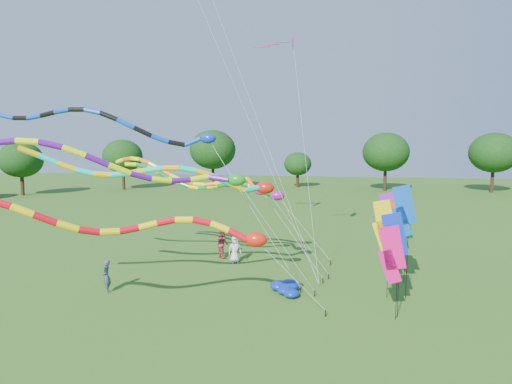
% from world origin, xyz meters
% --- Properties ---
extents(ground, '(160.00, 160.00, 0.00)m').
position_xyz_m(ground, '(0.00, 0.00, 0.00)').
color(ground, '#2A5917').
rests_on(ground, ground).
extents(tree_ring, '(116.95, 121.84, 9.14)m').
position_xyz_m(tree_ring, '(-4.76, 4.73, 5.24)').
color(tree_ring, '#382314').
rests_on(tree_ring, ground).
extents(tube_kite_red, '(12.19, 5.02, 6.07)m').
position_xyz_m(tube_kite_red, '(-3.43, -1.60, 4.06)').
color(tube_kite_red, black).
rests_on(tube_kite_red, ground).
extents(tube_kite_orange, '(12.54, 2.37, 7.05)m').
position_xyz_m(tube_kite_orange, '(-4.06, 6.30, 5.34)').
color(tube_kite_orange, black).
rests_on(tube_kite_orange, ground).
extents(tube_kite_purple, '(14.28, 6.25, 8.14)m').
position_xyz_m(tube_kite_purple, '(-5.22, -0.53, 6.36)').
color(tube_kite_purple, black).
rests_on(tube_kite_purple, ground).
extents(tube_kite_blue, '(14.90, 2.37, 9.60)m').
position_xyz_m(tube_kite_blue, '(-6.77, 1.72, 8.11)').
color(tube_kite_blue, black).
rests_on(tube_kite_blue, ground).
extents(tube_kite_cyan, '(13.71, 5.64, 7.70)m').
position_xyz_m(tube_kite_cyan, '(-4.13, 2.62, 5.71)').
color(tube_kite_cyan, black).
rests_on(tube_kite_cyan, ground).
extents(tube_kite_green, '(12.79, 1.18, 6.67)m').
position_xyz_m(tube_kite_green, '(-3.64, 8.40, 4.75)').
color(tube_kite_green, black).
rests_on(tube_kite_green, ground).
extents(delta_kite_high_c, '(4.17, 5.78, 14.48)m').
position_xyz_m(delta_kite_high_c, '(0.59, 8.97, 13.47)').
color(delta_kite_high_c, black).
rests_on(delta_kite_high_c, ground).
extents(banner_pole_violet, '(1.16, 0.23, 4.58)m').
position_xyz_m(banner_pole_violet, '(6.23, 8.07, 3.31)').
color(banner_pole_violet, black).
rests_on(banner_pole_violet, ground).
extents(banner_pole_orange, '(1.13, 0.43, 4.73)m').
position_xyz_m(banner_pole_orange, '(5.51, 3.52, 3.47)').
color(banner_pole_orange, black).
rests_on(banner_pole_orange, ground).
extents(banner_pole_green, '(1.09, 0.56, 4.23)m').
position_xyz_m(banner_pole_green, '(6.67, 5.93, 2.97)').
color(banner_pole_green, black).
rests_on(banner_pole_green, ground).
extents(banner_pole_magenta_a, '(1.16, 0.25, 4.02)m').
position_xyz_m(banner_pole_magenta_a, '(5.54, 0.84, 2.76)').
color(banner_pole_magenta_a, black).
rests_on(banner_pole_magenta_a, ground).
extents(banner_pole_blue_a, '(1.16, 0.08, 4.52)m').
position_xyz_m(banner_pole_blue_a, '(5.64, 1.05, 3.26)').
color(banner_pole_blue_a, black).
rests_on(banner_pole_blue_a, ground).
extents(banner_pole_red, '(1.16, 0.08, 4.45)m').
position_xyz_m(banner_pole_red, '(5.98, 5.81, 3.18)').
color(banner_pole_red, black).
rests_on(banner_pole_red, ground).
extents(banner_pole_blue_b, '(1.16, 0.18, 5.45)m').
position_xyz_m(banner_pole_blue_b, '(6.35, 3.43, 4.18)').
color(banner_pole_blue_b, black).
rests_on(banner_pole_blue_b, ground).
extents(blue_nylon_heap, '(1.66, 1.65, 0.56)m').
position_xyz_m(blue_nylon_heap, '(1.01, 3.29, 0.23)').
color(blue_nylon_heap, '#0C269D').
rests_on(blue_nylon_heap, ground).
extents(person_a, '(0.96, 0.84, 1.66)m').
position_xyz_m(person_a, '(-2.77, 8.02, 0.83)').
color(person_a, silver).
rests_on(person_a, ground).
extents(person_b, '(0.60, 0.71, 1.64)m').
position_xyz_m(person_b, '(-7.80, 1.72, 0.82)').
color(person_b, '#43485F').
rests_on(person_b, ground).
extents(person_c, '(1.11, 1.15, 1.86)m').
position_xyz_m(person_c, '(-3.81, 9.06, 0.93)').
color(person_c, '#9A383C').
rests_on(person_c, ground).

